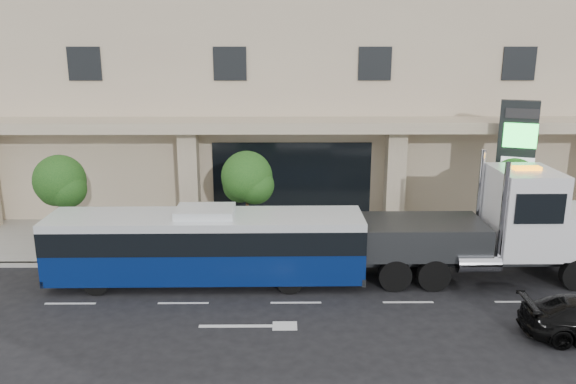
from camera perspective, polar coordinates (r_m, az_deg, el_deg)
name	(u,v)px	position (r m, az deg, el deg)	size (l,w,h in m)	color
ground	(295,285)	(21.67, 0.72, -9.46)	(120.00, 120.00, 0.00)	black
sidewalk	(293,239)	(26.29, 0.49, -4.84)	(120.00, 6.00, 0.15)	gray
curb	(294,264)	(23.48, 0.62, -7.29)	(120.00, 0.30, 0.15)	gray
convention_center	(290,26)	(35.21, 0.23, 16.51)	(60.00, 17.60, 20.00)	tan
tree_left	(61,184)	(25.88, -22.11, 0.75)	(2.27, 2.20, 4.22)	#422B19
tree_mid	(247,180)	(24.07, -4.14, 1.19)	(2.28, 2.20, 4.38)	#422B19
tree_right	(514,185)	(26.06, 22.00, 0.68)	(2.10, 2.00, 4.04)	#422B19
city_bus	(206,245)	(21.59, -8.29, -5.34)	(11.86, 2.58, 3.00)	black
tow_truck	(496,229)	(23.08, 20.33, -3.52)	(10.73, 2.79, 4.90)	#2D3033
signage_pylon	(514,171)	(27.07, 21.96, 1.96)	(1.68, 1.12, 6.40)	black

